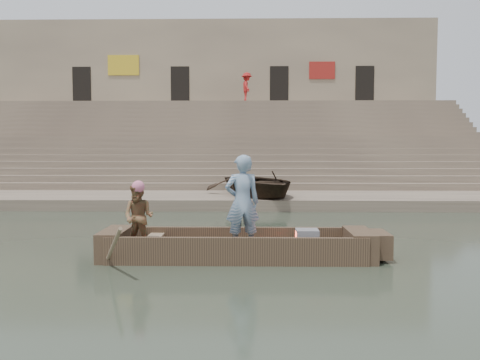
{
  "coord_description": "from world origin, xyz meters",
  "views": [
    {
      "loc": [
        2.95,
        -11.65,
        2.36
      ],
      "look_at": [
        2.68,
        2.14,
        1.4
      ],
      "focal_mm": 37.47,
      "sensor_mm": 36.0,
      "label": 1
    }
  ],
  "objects_px": {
    "rowing_man": "(139,217)",
    "pedestrian": "(247,87)",
    "television": "(307,239)",
    "beached_rowboat": "(258,183)",
    "main_rowboat": "(237,253)",
    "standing_man": "(242,202)"
  },
  "relations": [
    {
      "from": "standing_man",
      "to": "television",
      "type": "height_order",
      "value": "standing_man"
    },
    {
      "from": "standing_man",
      "to": "pedestrian",
      "type": "bearing_deg",
      "value": -100.48
    },
    {
      "from": "rowing_man",
      "to": "standing_man",
      "type": "bearing_deg",
      "value": 15.54
    },
    {
      "from": "television",
      "to": "standing_man",
      "type": "bearing_deg",
      "value": -174.31
    },
    {
      "from": "pedestrian",
      "to": "rowing_man",
      "type": "bearing_deg",
      "value": 167.7
    },
    {
      "from": "rowing_man",
      "to": "beached_rowboat",
      "type": "xyz_separation_m",
      "value": [
        2.6,
        9.23,
        -0.01
      ]
    },
    {
      "from": "main_rowboat",
      "to": "television",
      "type": "distance_m",
      "value": 1.48
    },
    {
      "from": "main_rowboat",
      "to": "pedestrian",
      "type": "xyz_separation_m",
      "value": [
        0.06,
        22.96,
        6.05
      ]
    },
    {
      "from": "main_rowboat",
      "to": "rowing_man",
      "type": "height_order",
      "value": "rowing_man"
    },
    {
      "from": "television",
      "to": "beached_rowboat",
      "type": "relative_size",
      "value": 0.1
    },
    {
      "from": "television",
      "to": "beached_rowboat",
      "type": "distance_m",
      "value": 9.09
    },
    {
      "from": "main_rowboat",
      "to": "standing_man",
      "type": "xyz_separation_m",
      "value": [
        0.12,
        -0.13,
        1.09
      ]
    },
    {
      "from": "rowing_man",
      "to": "pedestrian",
      "type": "relative_size",
      "value": 0.7
    },
    {
      "from": "beached_rowboat",
      "to": "main_rowboat",
      "type": "bearing_deg",
      "value": -114.24
    },
    {
      "from": "television",
      "to": "beached_rowboat",
      "type": "xyz_separation_m",
      "value": [
        -0.85,
        9.03,
        0.46
      ]
    },
    {
      "from": "television",
      "to": "rowing_man",
      "type": "bearing_deg",
      "value": -176.73
    },
    {
      "from": "rowing_man",
      "to": "television",
      "type": "height_order",
      "value": "rowing_man"
    },
    {
      "from": "television",
      "to": "pedestrian",
      "type": "height_order",
      "value": "pedestrian"
    },
    {
      "from": "main_rowboat",
      "to": "beached_rowboat",
      "type": "bearing_deg",
      "value": 86.22
    },
    {
      "from": "rowing_man",
      "to": "television",
      "type": "bearing_deg",
      "value": 17.07
    },
    {
      "from": "standing_man",
      "to": "rowing_man",
      "type": "xyz_separation_m",
      "value": [
        -2.12,
        -0.06,
        -0.3
      ]
    },
    {
      "from": "main_rowboat",
      "to": "pedestrian",
      "type": "bearing_deg",
      "value": 89.85
    }
  ]
}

